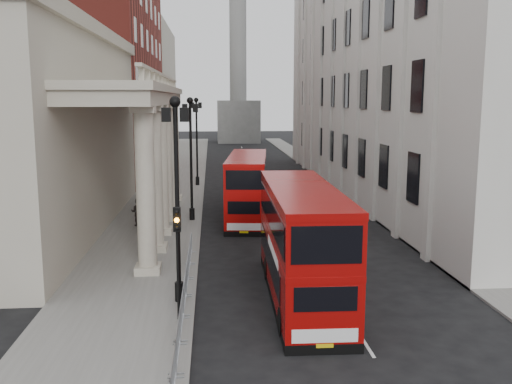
% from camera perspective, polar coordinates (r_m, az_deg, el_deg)
% --- Properties ---
extents(ground, '(260.00, 260.00, 0.00)m').
position_cam_1_polar(ground, '(20.37, -6.54, -14.91)').
color(ground, black).
rests_on(ground, ground).
extents(sidewalk_west, '(6.00, 140.00, 0.12)m').
position_cam_1_polar(sidewalk_west, '(49.41, -8.81, -0.44)').
color(sidewalk_west, slate).
rests_on(sidewalk_west, ground).
extents(sidewalk_east, '(3.00, 140.00, 0.12)m').
position_cam_1_polar(sidewalk_east, '(50.88, 10.06, -0.19)').
color(sidewalk_east, slate).
rests_on(sidewalk_east, ground).
extents(kerb, '(0.20, 140.00, 0.14)m').
position_cam_1_polar(kerb, '(49.27, -5.38, -0.38)').
color(kerb, slate).
rests_on(kerb, ground).
extents(portico_building, '(9.00, 28.00, 12.00)m').
position_cam_1_polar(portico_building, '(38.34, -21.68, 5.17)').
color(portico_building, '#A9A08D').
rests_on(portico_building, ground).
extents(brick_building, '(9.00, 32.00, 22.00)m').
position_cam_1_polar(brick_building, '(67.57, -14.37, 11.29)').
color(brick_building, maroon).
rests_on(brick_building, ground).
extents(west_building_far, '(9.00, 30.00, 20.00)m').
position_cam_1_polar(west_building_far, '(99.23, -11.17, 10.11)').
color(west_building_far, '#A9A08D').
rests_on(west_building_far, ground).
extents(east_building, '(8.00, 55.00, 25.00)m').
position_cam_1_polar(east_building, '(52.96, 12.59, 13.61)').
color(east_building, beige).
rests_on(east_building, ground).
extents(monument_column, '(8.00, 8.00, 54.20)m').
position_cam_1_polar(monument_column, '(110.95, -1.81, 13.26)').
color(monument_column, '#60605E').
rests_on(monument_column, ground).
extents(lamp_post_south, '(1.05, 0.44, 8.32)m').
position_cam_1_polar(lamp_post_south, '(22.87, -7.92, 0.61)').
color(lamp_post_south, black).
rests_on(lamp_post_south, sidewalk_west).
extents(lamp_post_mid, '(1.05, 0.44, 8.32)m').
position_cam_1_polar(lamp_post_mid, '(38.74, -6.53, 4.18)').
color(lamp_post_mid, black).
rests_on(lamp_post_mid, sidewalk_west).
extents(lamp_post_north, '(1.05, 0.44, 8.32)m').
position_cam_1_polar(lamp_post_north, '(54.69, -5.95, 5.68)').
color(lamp_post_north, black).
rests_on(lamp_post_north, sidewalk_west).
extents(traffic_light, '(0.28, 0.33, 4.30)m').
position_cam_1_polar(traffic_light, '(21.24, -7.86, -5.03)').
color(traffic_light, black).
rests_on(traffic_light, sidewalk_west).
extents(crowd_barriers, '(0.50, 18.75, 1.10)m').
position_cam_1_polar(crowd_barriers, '(22.19, -7.29, -10.97)').
color(crowd_barriers, gray).
rests_on(crowd_barriers, sidewalk_west).
extents(bus_near, '(2.83, 11.05, 4.75)m').
position_cam_1_polar(bus_near, '(23.89, 4.61, -4.90)').
color(bus_near, '#8E0706').
rests_on(bus_near, ground).
extents(bus_far, '(3.56, 10.56, 4.47)m').
position_cam_1_polar(bus_far, '(39.45, -0.88, 0.57)').
color(bus_far, '#A40807').
rests_on(bus_far, ground).
extents(pedestrian_a, '(0.65, 0.49, 1.60)m').
position_cam_1_polar(pedestrian_a, '(36.98, -11.16, -2.43)').
color(pedestrian_a, black).
rests_on(pedestrian_a, sidewalk_west).
extents(pedestrian_b, '(0.98, 0.81, 1.85)m').
position_cam_1_polar(pedestrian_b, '(37.94, -11.73, -1.96)').
color(pedestrian_b, black).
rests_on(pedestrian_b, sidewalk_west).
extents(pedestrian_c, '(0.94, 0.73, 1.70)m').
position_cam_1_polar(pedestrian_c, '(37.11, -9.41, -2.26)').
color(pedestrian_c, black).
rests_on(pedestrian_c, sidewalk_west).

